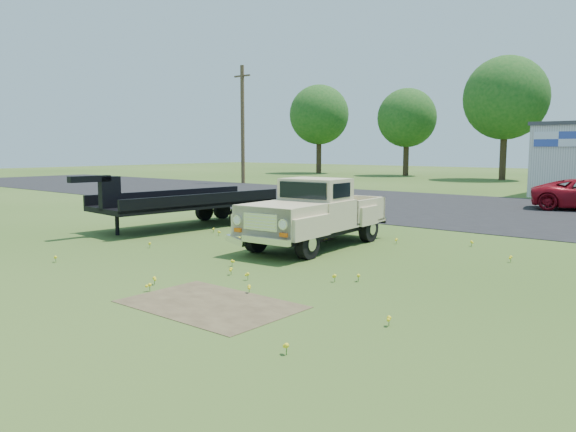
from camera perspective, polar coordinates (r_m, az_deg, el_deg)
The scene contains 10 objects.
ground at distance 13.08m, azimuth -2.62°, elevation -5.05°, with size 140.00×140.00×0.00m, color #314E19.
asphalt_lot at distance 26.08m, azimuth 20.13°, elevation 0.51°, with size 90.00×14.00×0.02m, color black.
dirt_patch_a at distance 9.98m, azimuth -7.89°, elevation -8.90°, with size 3.00×2.00×0.01m, color #493C27.
dirt_patch_b at distance 16.97m, azimuth 0.33°, elevation -2.28°, with size 2.20×1.60×0.01m, color #493C27.
utility_pole_west at distance 43.94m, azimuth -4.63°, elevation 9.34°, with size 1.60×0.30×9.00m.
treeline_a at distance 61.64m, azimuth 3.17°, elevation 10.22°, with size 6.40×6.40×9.52m.
treeline_b at distance 57.13m, azimuth 11.99°, elevation 9.71°, with size 5.76×5.76×8.57m.
treeline_c at distance 51.88m, azimuth 21.24°, elevation 11.11°, with size 7.04×7.04×10.47m.
vintage_pickup_truck at distance 15.43m, azimuth 2.81°, elevation 0.35°, with size 2.04×5.24×1.90m, color tan, non-canonical shape.
flatbed_trailer at distance 19.66m, azimuth -10.24°, elevation 1.66°, with size 2.32×6.97×1.90m, color black, non-canonical shape.
Camera 1 is at (8.61, -9.46, 2.71)m, focal length 35.00 mm.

